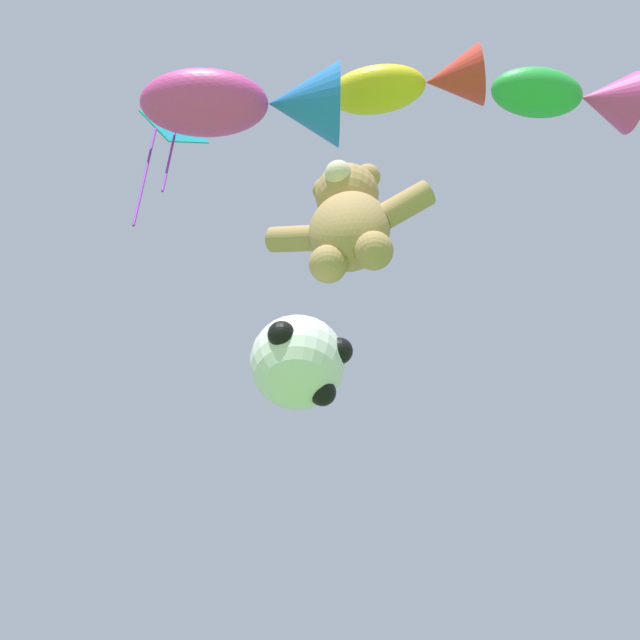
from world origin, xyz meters
TOP-DOWN VIEW (x-y plane):
  - teddy_bear_kite at (1.60, 4.25)m, footprint 1.61×0.71m
  - soccer_ball_kite at (1.04, 4.54)m, footprint 0.84×0.84m
  - fish_kite_emerald at (4.32, 5.21)m, footprint 1.92×1.40m
  - fish_kite_goldfin at (2.51, 4.72)m, footprint 2.16×1.11m
  - fish_kite_magenta at (0.59, 3.90)m, footprint 2.62×1.72m
  - diamond_kite at (-0.67, 4.03)m, footprint 0.69×0.74m

SIDE VIEW (x-z plane):
  - soccer_ball_kite at x=1.04m, z-range 5.41..6.19m
  - teddy_bear_kite at x=1.60m, z-range 6.44..8.07m
  - fish_kite_magenta at x=0.59m, z-range 9.54..10.58m
  - fish_kite_emerald at x=4.32m, z-range 9.87..10.65m
  - diamond_kite at x=-0.67m, z-range 8.91..11.74m
  - fish_kite_goldfin at x=2.51m, z-range 10.68..11.50m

